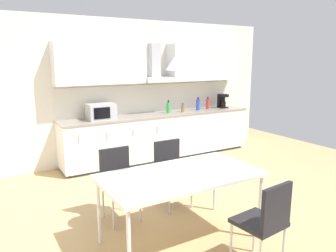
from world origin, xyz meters
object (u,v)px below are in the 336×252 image
(microwave, at_px, (101,112))
(chair_near_right, at_px, (266,218))
(bottle_brown, at_px, (183,108))
(chair_far_right, at_px, (171,166))
(bottle_blue, at_px, (198,105))
(pendant_lamp, at_px, (182,59))
(dining_table, at_px, (181,177))
(bottle_green, at_px, (168,108))
(coffee_maker, at_px, (222,101))
(bottle_red, at_px, (208,104))
(chair_far_left, at_px, (118,176))

(microwave, xyz_separation_m, chair_near_right, (0.28, -3.61, -0.49))
(bottle_brown, bearing_deg, chair_far_right, -126.71)
(bottle_blue, relative_size, pendant_lamp, 0.84)
(dining_table, distance_m, pendant_lamp, 1.22)
(bottle_green, xyz_separation_m, pendant_lamp, (-1.48, -2.78, 0.94))
(microwave, height_order, coffee_maker, coffee_maker)
(bottle_brown, bearing_deg, chair_near_right, -111.66)
(microwave, height_order, chair_far_right, microwave)
(bottle_blue, height_order, dining_table, bottle_blue)
(bottle_blue, bearing_deg, dining_table, -128.37)
(microwave, relative_size, dining_table, 0.29)
(microwave, xyz_separation_m, bottle_brown, (1.70, -0.02, -0.06))
(pendant_lamp, bearing_deg, coffee_maker, 44.40)
(chair_near_right, bearing_deg, coffee_maker, 55.70)
(bottle_brown, bearing_deg, bottle_red, 5.58)
(coffee_maker, relative_size, chair_near_right, 0.34)
(bottle_brown, xyz_separation_m, chair_near_right, (-1.42, -3.59, -0.43))
(chair_near_right, bearing_deg, pendant_lamp, 114.72)
(bottle_brown, distance_m, dining_table, 3.30)
(bottle_red, distance_m, chair_far_right, 2.94)
(bottle_red, bearing_deg, chair_far_left, -145.19)
(bottle_brown, distance_m, pendant_lamp, 3.44)
(microwave, distance_m, chair_far_left, 2.06)
(chair_far_left, bearing_deg, chair_near_right, -65.51)
(microwave, relative_size, chair_far_left, 0.55)
(bottle_green, bearing_deg, pendant_lamp, -118.11)
(dining_table, xyz_separation_m, chair_near_right, (0.38, -0.83, -0.19))
(coffee_maker, bearing_deg, dining_table, -135.60)
(chair_far_right, xyz_separation_m, chair_far_left, (-0.75, 0.00, 0.00))
(dining_table, height_order, chair_near_right, chair_near_right)
(coffee_maker, distance_m, bottle_green, 1.38)
(bottle_green, relative_size, dining_table, 0.15)
(bottle_red, bearing_deg, bottle_brown, -174.42)
(bottle_green, relative_size, chair_near_right, 0.29)
(bottle_blue, relative_size, bottle_red, 1.04)
(dining_table, bearing_deg, chair_far_right, 65.82)
(microwave, height_order, bottle_brown, microwave)
(chair_near_right, bearing_deg, microwave, 94.41)
(bottle_green, distance_m, bottle_red, 1.00)
(coffee_maker, distance_m, dining_table, 4.02)
(coffee_maker, height_order, pendant_lamp, pendant_lamp)
(chair_far_right, height_order, chair_near_right, same)
(coffee_maker, height_order, chair_far_left, coffee_maker)
(chair_far_left, bearing_deg, bottle_green, 46.29)
(dining_table, distance_m, chair_far_left, 0.93)
(microwave, distance_m, chair_near_right, 3.65)
(bottle_green, xyz_separation_m, bottle_brown, (0.32, -0.02, -0.03))
(microwave, xyz_separation_m, bottle_blue, (2.10, 0.01, -0.03))
(chair_far_right, bearing_deg, chair_near_right, -89.68)
(chair_near_right, height_order, chair_far_left, same)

